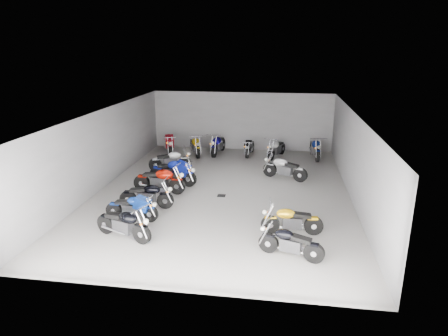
% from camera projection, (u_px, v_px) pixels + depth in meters
% --- Properties ---
extents(ground, '(14.00, 14.00, 0.00)m').
position_uv_depth(ground, '(223.00, 191.00, 16.20)').
color(ground, gray).
rests_on(ground, ground).
extents(wall_back, '(10.00, 0.10, 3.20)m').
position_uv_depth(wall_back, '(242.00, 121.00, 22.35)').
color(wall_back, gray).
rests_on(wall_back, ground).
extents(wall_left, '(0.10, 14.00, 3.20)m').
position_uv_depth(wall_left, '(103.00, 149.00, 16.44)').
color(wall_left, gray).
rests_on(wall_left, ground).
extents(wall_right, '(0.10, 14.00, 3.20)m').
position_uv_depth(wall_right, '(354.00, 158.00, 15.03)').
color(wall_right, gray).
rests_on(wall_right, ground).
extents(ceiling, '(10.00, 14.00, 0.04)m').
position_uv_depth(ceiling, '(223.00, 112.00, 15.25)').
color(ceiling, black).
rests_on(ceiling, wall_back).
extents(drain_grate, '(0.32, 0.32, 0.01)m').
position_uv_depth(drain_grate, '(221.00, 196.00, 15.73)').
color(drain_grate, black).
rests_on(drain_grate, ground).
extents(motorcycle_left_a, '(1.98, 0.84, 0.91)m').
position_uv_depth(motorcycle_left_a, '(124.00, 224.00, 12.12)').
color(motorcycle_left_a, black).
rests_on(motorcycle_left_a, ground).
extents(motorcycle_left_b, '(1.88, 0.41, 0.83)m').
position_uv_depth(motorcycle_left_b, '(132.00, 208.00, 13.42)').
color(motorcycle_left_b, black).
rests_on(motorcycle_left_b, ground).
extents(motorcycle_left_c, '(2.02, 0.40, 0.89)m').
position_uv_depth(motorcycle_left_c, '(147.00, 195.00, 14.44)').
color(motorcycle_left_c, black).
rests_on(motorcycle_left_c, ground).
extents(motorcycle_left_d, '(2.19, 0.50, 0.97)m').
position_uv_depth(motorcycle_left_d, '(160.00, 180.00, 15.93)').
color(motorcycle_left_d, black).
rests_on(motorcycle_left_d, ground).
extents(motorcycle_left_e, '(2.19, 0.78, 0.99)m').
position_uv_depth(motorcycle_left_e, '(173.00, 172.00, 16.90)').
color(motorcycle_left_e, black).
rests_on(motorcycle_left_e, ground).
extents(motorcycle_left_f, '(1.94, 0.81, 0.89)m').
position_uv_depth(motorcycle_left_f, '(171.00, 160.00, 18.83)').
color(motorcycle_left_f, black).
rests_on(motorcycle_left_f, ground).
extents(motorcycle_right_a, '(1.84, 0.68, 0.83)m').
position_uv_depth(motorcycle_right_a, '(290.00, 242.00, 11.06)').
color(motorcycle_right_a, black).
rests_on(motorcycle_right_a, ground).
extents(motorcycle_right_b, '(1.94, 0.42, 0.85)m').
position_uv_depth(motorcycle_right_b, '(291.00, 220.00, 12.42)').
color(motorcycle_right_b, black).
rests_on(motorcycle_right_b, ground).
extents(motorcycle_right_f, '(1.96, 0.92, 0.91)m').
position_uv_depth(motorcycle_right_f, '(284.00, 168.00, 17.55)').
color(motorcycle_right_f, black).
rests_on(motorcycle_right_f, ground).
extents(motorcycle_back_a, '(0.96, 2.27, 1.04)m').
position_uv_depth(motorcycle_back_a, '(169.00, 143.00, 21.71)').
color(motorcycle_back_a, black).
rests_on(motorcycle_back_a, ground).
extents(motorcycle_back_b, '(0.98, 2.07, 0.96)m').
position_uv_depth(motorcycle_back_b, '(195.00, 145.00, 21.41)').
color(motorcycle_back_b, black).
rests_on(motorcycle_back_b, ground).
extents(motorcycle_back_c, '(0.52, 2.23, 0.98)m').
position_uv_depth(motorcycle_back_c, '(218.00, 144.00, 21.57)').
color(motorcycle_back_c, black).
rests_on(motorcycle_back_c, ground).
extents(motorcycle_back_d, '(0.42, 1.87, 0.82)m').
position_uv_depth(motorcycle_back_d, '(250.00, 147.00, 21.37)').
color(motorcycle_back_d, black).
rests_on(motorcycle_back_d, ground).
extents(motorcycle_back_e, '(0.88, 1.96, 0.91)m').
position_uv_depth(motorcycle_back_e, '(276.00, 148.00, 20.95)').
color(motorcycle_back_e, black).
rests_on(motorcycle_back_e, ground).
extents(motorcycle_back_f, '(0.50, 2.24, 0.98)m').
position_uv_depth(motorcycle_back_f, '(315.00, 148.00, 20.80)').
color(motorcycle_back_f, black).
rests_on(motorcycle_back_f, ground).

